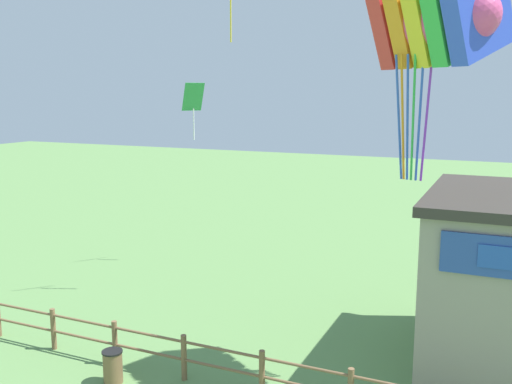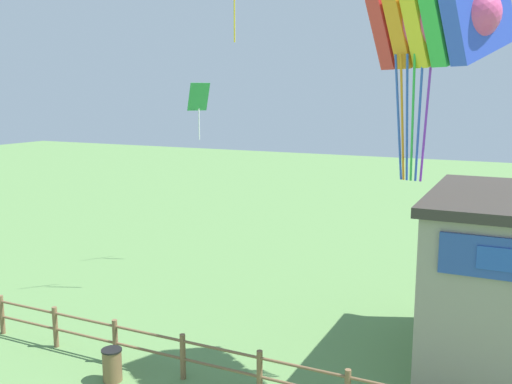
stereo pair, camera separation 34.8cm
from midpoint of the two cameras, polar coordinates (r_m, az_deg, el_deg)
wooden_fence at (r=14.24m, az=-2.90°, el=-16.64°), size 14.84×0.14×1.17m
trash_bin at (r=15.04m, az=-13.52°, el=-16.46°), size 0.51×0.51×0.82m
kite_rainbow_parafoil at (r=13.86m, az=18.49°, el=16.07°), size 3.67×3.40×4.74m
kite_green_diamond at (r=23.53m, az=-5.32°, el=9.09°), size 0.84×0.95×2.30m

